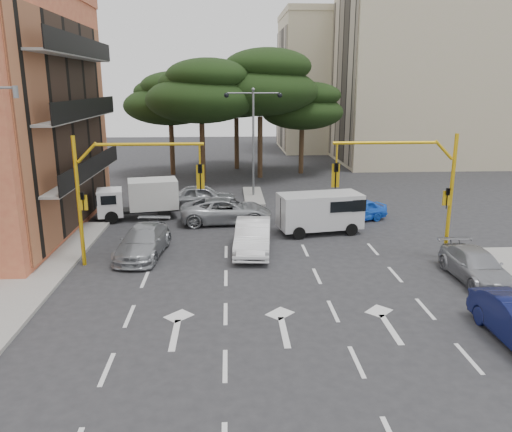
{
  "coord_description": "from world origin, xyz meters",
  "views": [
    {
      "loc": [
        -1.8,
        -20.33,
        8.19
      ],
      "look_at": [
        -0.44,
        4.43,
        1.6
      ],
      "focal_mm": 35.0,
      "sensor_mm": 36.0,
      "label": 1
    }
  ],
  "objects": [
    {
      "name": "apartment_beige_near",
      "position": [
        19.95,
        32.0,
        9.35
      ],
      "size": [
        20.2,
        12.15,
        18.7
      ],
      "color": "#C3BA92",
      "rests_on": "ground"
    },
    {
      "name": "car_silver_cross_a",
      "position": [
        -2.0,
        8.96,
        0.76
      ],
      "size": [
        5.63,
        2.82,
        1.53
      ],
      "primitive_type": "imported",
      "rotation": [
        0.0,
        0.0,
        1.62
      ],
      "color": "#A2A6AA",
      "rests_on": "ground"
    },
    {
      "name": "pine_right",
      "position": [
        5.06,
        25.96,
        6.22
      ],
      "size": [
        7.49,
        7.49,
        8.37
      ],
      "color": "#382616",
      "rests_on": "ground"
    },
    {
      "name": "ground",
      "position": [
        0.0,
        0.0,
        0.0
      ],
      "size": [
        120.0,
        120.0,
        0.0
      ],
      "primitive_type": "plane",
      "color": "#28282B",
      "rests_on": "ground"
    },
    {
      "name": "street_lamp_center",
      "position": [
        0.0,
        16.0,
        5.43
      ],
      "size": [
        4.16,
        0.36,
        7.77
      ],
      "color": "slate",
      "rests_on": "median_strip"
    },
    {
      "name": "signal_mast_left",
      "position": [
        -6.8,
        1.99,
        3.88
      ],
      "size": [
        5.79,
        0.37,
        6.0
      ],
      "color": "gold",
      "rests_on": "ground"
    },
    {
      "name": "box_truck_a",
      "position": [
        -7.44,
        10.28,
        1.22
      ],
      "size": [
        5.26,
        3.04,
        2.43
      ],
      "primitive_type": null,
      "rotation": [
        0.0,
        0.0,
        1.78
      ],
      "color": "white",
      "rests_on": "ground"
    },
    {
      "name": "car_silver_parked",
      "position": [
        8.7,
        -0.82,
        0.65
      ],
      "size": [
        1.9,
        4.53,
        1.31
      ],
      "primitive_type": "imported",
      "rotation": [
        0.0,
        0.0,
        0.02
      ],
      "color": "gray",
      "rests_on": "ground"
    },
    {
      "name": "pine_back",
      "position": [
        -0.94,
        28.96,
        7.6
      ],
      "size": [
        9.15,
        9.15,
        10.23
      ],
      "color": "#382616",
      "rests_on": "ground"
    },
    {
      "name": "car_silver_cross_b",
      "position": [
        -3.6,
        13.0,
        0.77
      ],
      "size": [
        4.66,
        2.13,
        1.55
      ],
      "primitive_type": "imported",
      "rotation": [
        0.0,
        0.0,
        1.64
      ],
      "color": "gray",
      "rests_on": "ground"
    },
    {
      "name": "pine_left_far",
      "position": [
        -6.94,
        25.96,
        6.91
      ],
      "size": [
        8.32,
        8.32,
        9.3
      ],
      "color": "#382616",
      "rests_on": "ground"
    },
    {
      "name": "van_white",
      "position": [
        3.28,
        6.62,
        1.15
      ],
      "size": [
        4.88,
        2.85,
        2.29
      ],
      "primitive_type": null,
      "rotation": [
        0.0,
        0.0,
        -1.39
      ],
      "color": "silver",
      "rests_on": "ground"
    },
    {
      "name": "car_silver_wagon",
      "position": [
        -6.04,
        3.22,
        0.72
      ],
      "size": [
        2.51,
        5.11,
        1.43
      ],
      "primitive_type": "imported",
      "rotation": [
        0.0,
        0.0,
        -0.1
      ],
      "color": "#979A9E",
      "rests_on": "ground"
    },
    {
      "name": "pine_center",
      "position": [
        1.06,
        23.96,
        8.3
      ],
      "size": [
        9.98,
        9.98,
        11.16
      ],
      "color": "#382616",
      "rests_on": "ground"
    },
    {
      "name": "pine_left_near",
      "position": [
        -3.94,
        21.96,
        7.6
      ],
      "size": [
        9.15,
        9.15,
        10.23
      ],
      "color": "#382616",
      "rests_on": "ground"
    },
    {
      "name": "signal_mast_right",
      "position": [
        6.8,
        1.99,
        3.88
      ],
      "size": [
        5.79,
        0.37,
        6.0
      ],
      "color": "gold",
      "rests_on": "ground"
    },
    {
      "name": "apartment_beige_far",
      "position": [
        12.95,
        44.0,
        8.35
      ],
      "size": [
        16.2,
        12.15,
        16.7
      ],
      "color": "#C3BA92",
      "rests_on": "ground"
    },
    {
      "name": "car_white_hatch",
      "position": [
        -0.65,
        3.48,
        0.8
      ],
      "size": [
        2.12,
        5.0,
        1.6
      ],
      "primitive_type": "imported",
      "rotation": [
        0.0,
        0.0,
        -0.09
      ],
      "color": "silver",
      "rests_on": "ground"
    },
    {
      "name": "median_strip",
      "position": [
        0.0,
        16.0,
        0.07
      ],
      "size": [
        1.4,
        6.0,
        0.15
      ],
      "primitive_type": "cube",
      "color": "gray",
      "rests_on": "ground"
    },
    {
      "name": "car_blue_compact",
      "position": [
        6.0,
        9.0,
        0.66
      ],
      "size": [
        4.19,
        2.87,
        1.32
      ],
      "primitive_type": "imported",
      "rotation": [
        0.0,
        0.0,
        -1.2
      ],
      "color": "blue",
      "rests_on": "ground"
    }
  ]
}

